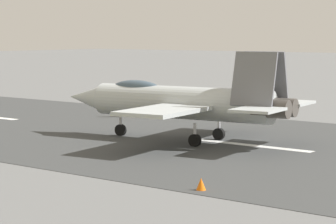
% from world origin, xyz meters
% --- Properties ---
extents(ground_plane, '(400.00, 400.00, 0.00)m').
position_xyz_m(ground_plane, '(0.00, 0.00, 0.00)').
color(ground_plane, slate).
extents(runway_strip, '(240.00, 26.00, 0.02)m').
position_xyz_m(runway_strip, '(-0.02, 0.00, 0.01)').
color(runway_strip, '#3A3C3D').
rests_on(runway_strip, ground).
extents(fighter_jet, '(16.71, 13.92, 5.69)m').
position_xyz_m(fighter_jet, '(4.46, 1.03, 2.49)').
color(fighter_jet, '#AFB6B7').
rests_on(fighter_jet, ground).
extents(crew_person, '(0.63, 0.45, 1.72)m').
position_xyz_m(crew_person, '(16.22, -6.53, 0.86)').
color(crew_person, '#1E2338').
rests_on(crew_person, ground).
extents(marker_cone_near, '(0.44, 0.44, 0.55)m').
position_xyz_m(marker_cone_near, '(-5.01, 12.18, 0.28)').
color(marker_cone_near, orange).
rests_on(marker_cone_near, ground).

